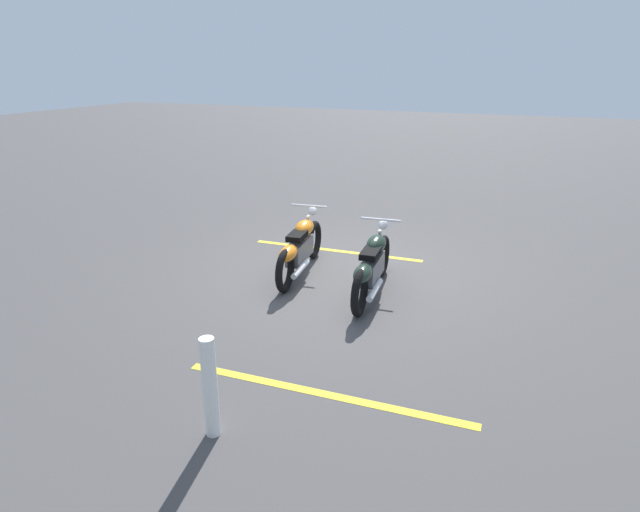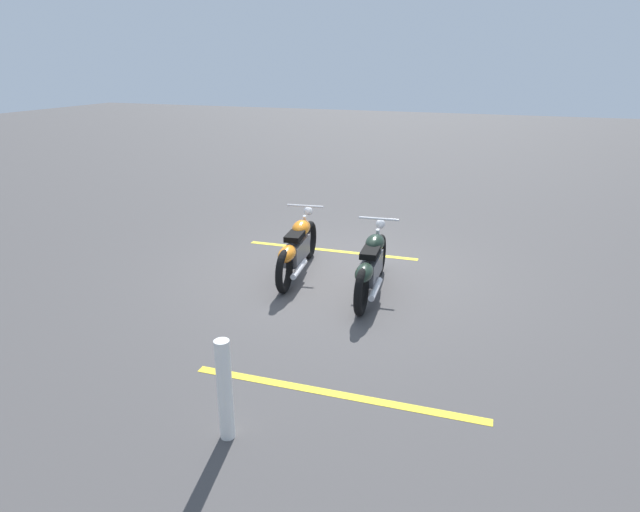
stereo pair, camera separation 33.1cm
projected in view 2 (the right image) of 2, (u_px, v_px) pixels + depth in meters
name	position (u px, v px, depth m)	size (l,w,h in m)	color
ground_plane	(341.00, 274.00, 8.93)	(60.00, 60.00, 0.00)	#474444
motorcycle_bright_foreground	(297.00, 248.00, 8.73)	(2.23, 0.65, 1.04)	black
motorcycle_dark_foreground	(371.00, 265.00, 8.00)	(2.23, 0.62, 1.04)	black
bollard_post	(225.00, 390.00, 4.90)	(0.14, 0.14, 1.01)	white
parking_stripe_near	(331.00, 250.00, 10.02)	(3.20, 0.12, 0.01)	yellow
parking_stripe_mid	(335.00, 394.00, 5.71)	(3.20, 0.12, 0.01)	yellow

